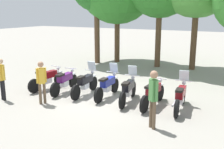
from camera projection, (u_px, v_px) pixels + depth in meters
name	position (u px, v px, depth m)	size (l,w,h in m)	color
ground_plane	(106.00, 98.00, 11.16)	(80.00, 80.00, 0.00)	gray
motorcycle_0	(48.00, 78.00, 12.35)	(0.63, 2.19, 0.99)	black
motorcycle_1	(65.00, 81.00, 11.86)	(0.62, 2.19, 0.99)	black
motorcycle_2	(85.00, 83.00, 11.48)	(0.62, 2.19, 1.37)	black
motorcycle_3	(108.00, 85.00, 11.14)	(0.62, 2.19, 1.37)	black
motorcycle_4	(128.00, 89.00, 10.55)	(0.63, 2.18, 1.37)	black
motorcycle_5	(153.00, 93.00, 10.10)	(0.62, 2.19, 0.99)	black
motorcycle_6	(181.00, 96.00, 9.71)	(0.62, 2.19, 1.37)	black
person_0	(153.00, 95.00, 8.04)	(0.37, 0.34, 1.83)	brown
person_1	(2.00, 76.00, 10.67)	(0.41, 0.27, 1.72)	black
person_2	(42.00, 79.00, 10.24)	(0.30, 0.38, 1.68)	brown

